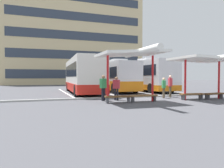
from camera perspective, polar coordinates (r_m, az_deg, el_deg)
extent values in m
plane|color=#47474C|center=(15.76, 12.06, -3.97)|extent=(160.00, 160.00, 0.00)
cube|color=#D1BC8C|center=(52.63, -10.49, 11.51)|extent=(31.32, 12.08, 20.89)
cube|color=#2D3847|center=(45.90, -9.23, 2.72)|extent=(28.82, 0.08, 1.84)
cube|color=#2D3847|center=(46.15, -9.26, 7.91)|extent=(28.82, 0.08, 1.84)
cube|color=#2D3847|center=(46.78, -9.28, 13.00)|extent=(28.82, 0.08, 1.84)
cube|color=#2D3847|center=(47.77, -9.31, 17.93)|extent=(28.82, 0.08, 1.84)
cube|color=silver|center=(21.03, -8.12, 2.48)|extent=(2.99, 11.13, 3.10)
cube|color=red|center=(21.05, -8.11, -0.72)|extent=(3.03, 11.17, 0.75)
cube|color=black|center=(21.04, -8.13, 3.61)|extent=(2.98, 10.25, 1.17)
cube|color=black|center=(26.47, -9.92, 3.14)|extent=(2.17, 0.18, 1.86)
cube|color=silver|center=(19.77, -7.54, 7.55)|extent=(1.58, 2.27, 0.36)
cylinder|color=black|center=(24.81, -12.06, -0.70)|extent=(0.35, 1.01, 1.00)
cylinder|color=black|center=(25.10, -6.90, -0.64)|extent=(0.35, 1.01, 1.00)
cylinder|color=black|center=(17.04, -9.88, -1.83)|extent=(0.35, 1.01, 1.00)
cylinder|color=black|center=(17.46, -2.48, -1.72)|extent=(0.35, 1.01, 1.00)
cube|color=silver|center=(23.71, 0.53, 2.16)|extent=(2.86, 10.26, 2.88)
cube|color=orange|center=(23.72, 0.53, -0.18)|extent=(2.90, 10.30, 0.94)
cube|color=black|center=(23.71, 0.53, 2.95)|extent=(2.86, 9.45, 1.12)
cube|color=black|center=(28.57, -2.58, 2.79)|extent=(2.17, 0.16, 1.73)
cube|color=silver|center=(22.57, 1.53, 6.28)|extent=(1.56, 2.26, 0.36)
cylinder|color=black|center=(26.79, -4.06, -0.48)|extent=(0.34, 1.01, 1.00)
cylinder|color=black|center=(27.40, 0.55, -0.42)|extent=(0.34, 1.01, 1.00)
cylinder|color=black|center=(20.07, 0.50, -1.25)|extent=(0.34, 1.01, 1.00)
cylinder|color=black|center=(20.88, 6.43, -1.14)|extent=(0.34, 1.01, 1.00)
cube|color=silver|center=(25.39, 8.13, 2.39)|extent=(2.79, 12.16, 3.12)
cube|color=orange|center=(25.41, 8.11, -0.49)|extent=(2.83, 12.20, 0.56)
cube|color=black|center=(25.40, 8.13, 3.49)|extent=(2.80, 11.19, 1.05)
cube|color=black|center=(30.90, 3.15, 3.00)|extent=(2.22, 0.13, 1.87)
cube|color=silver|center=(24.12, 9.75, 6.55)|extent=(1.56, 2.23, 0.36)
cylinder|color=black|center=(29.04, 2.14, -0.30)|extent=(0.32, 1.01, 1.00)
cylinder|color=black|center=(29.92, 6.31, -0.24)|extent=(0.32, 1.01, 1.00)
cylinder|color=black|center=(20.93, 10.69, -1.16)|extent=(0.32, 1.01, 1.00)
cylinder|color=black|center=(22.15, 15.95, -1.03)|extent=(0.32, 1.01, 1.00)
cube|color=white|center=(21.88, -12.78, -2.34)|extent=(0.16, 14.00, 0.01)
cube|color=white|center=(22.63, -3.24, -2.16)|extent=(0.16, 14.00, 0.01)
cube|color=white|center=(23.97, 5.46, -1.94)|extent=(0.16, 14.00, 0.01)
cube|color=white|center=(25.79, 13.09, -1.72)|extent=(0.16, 14.00, 0.01)
cylinder|color=red|center=(12.57, -1.18, 1.49)|extent=(0.14, 0.14, 3.01)
cylinder|color=red|center=(13.88, 11.13, 1.49)|extent=(0.14, 0.14, 3.01)
cube|color=white|center=(13.23, 5.30, 8.38)|extent=(4.12, 2.87, 0.42)
cylinder|color=white|center=(12.09, 7.89, 8.86)|extent=(0.36, 4.12, 0.36)
cube|color=brown|center=(12.81, 1.69, -3.47)|extent=(1.69, 0.63, 0.10)
cube|color=#4C4C51|center=(12.69, -1.28, -4.54)|extent=(0.16, 0.35, 0.35)
cube|color=#4C4C51|center=(13.01, 4.58, -4.39)|extent=(0.16, 0.35, 0.35)
cube|color=brown|center=(13.60, 8.71, -3.18)|extent=(1.86, 0.52, 0.10)
cube|color=#4C4C51|center=(13.32, 5.70, -4.24)|extent=(0.14, 0.34, 0.35)
cube|color=#4C4C51|center=(13.97, 11.57, -3.99)|extent=(0.14, 0.34, 0.35)
cylinder|color=red|center=(15.26, 19.54, 1.05)|extent=(0.14, 0.14, 2.80)
cylinder|color=red|center=(17.35, 27.38, 1.03)|extent=(0.14, 0.14, 2.80)
cube|color=white|center=(16.32, 23.78, 6.24)|extent=(4.05, 3.23, 0.27)
cylinder|color=white|center=(15.29, 27.57, 6.39)|extent=(0.36, 4.05, 0.36)
cube|color=brown|center=(15.74, 21.18, -2.60)|extent=(1.76, 0.58, 0.10)
cube|color=#4C4C51|center=(15.35, 18.99, -3.53)|extent=(0.15, 0.35, 0.35)
cube|color=#4C4C51|center=(16.18, 23.24, -3.31)|extent=(0.15, 0.35, 0.35)
cube|color=brown|center=(16.81, 26.33, -2.39)|extent=(1.75, 0.62, 0.10)
cube|color=#4C4C51|center=(16.28, 24.81, -3.30)|extent=(0.16, 0.35, 0.35)
cube|color=#4C4C51|center=(17.39, 27.74, -3.02)|extent=(0.16, 0.35, 0.35)
cube|color=#ADADA8|center=(16.84, 9.79, -3.38)|extent=(44.00, 0.24, 0.12)
cylinder|color=black|center=(13.97, -2.65, -2.90)|extent=(0.14, 0.14, 0.86)
cylinder|color=black|center=(14.10, -2.13, -2.86)|extent=(0.14, 0.14, 0.86)
cube|color=#338C4C|center=(13.99, -2.39, 0.18)|extent=(0.55, 0.42, 0.64)
sphere|color=#936B4C|center=(13.99, -2.40, 1.98)|extent=(0.23, 0.23, 0.23)
cylinder|color=brown|center=(16.22, 14.12, -2.46)|extent=(0.14, 0.14, 0.77)
cylinder|color=brown|center=(16.37, 13.99, -2.42)|extent=(0.14, 0.14, 0.77)
cube|color=#338C4C|center=(16.26, 14.07, -0.07)|extent=(0.37, 0.50, 0.58)
sphere|color=tan|center=(16.25, 14.08, 1.31)|extent=(0.21, 0.21, 0.21)
cylinder|color=black|center=(14.39, 0.89, -2.87)|extent=(0.14, 0.14, 0.81)
cylinder|color=black|center=(14.36, 1.54, -2.88)|extent=(0.14, 0.14, 0.81)
cube|color=#BF333F|center=(14.33, 1.22, -0.06)|extent=(0.51, 0.44, 0.60)
sphere|color=#936B4C|center=(14.33, 1.22, 1.58)|extent=(0.22, 0.22, 0.22)
cylinder|color=brown|center=(17.15, 15.65, -2.07)|extent=(0.14, 0.14, 0.87)
cylinder|color=brown|center=(16.98, 15.81, -2.11)|extent=(0.14, 0.14, 0.87)
cube|color=#BF333F|center=(17.03, 15.75, 0.46)|extent=(0.38, 0.55, 0.65)
sphere|color=beige|center=(17.02, 15.77, 1.95)|extent=(0.24, 0.24, 0.24)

